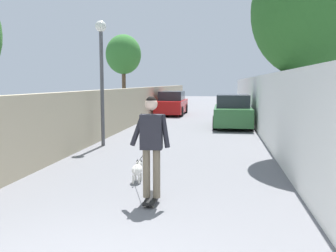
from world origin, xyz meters
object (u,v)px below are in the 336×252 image
(tree_left_near, at_px, (123,55))
(person_skateboarder, at_px, (151,139))
(skateboard, at_px, (152,198))
(dog, at_px, (137,169))
(lamp_post, at_px, (101,61))
(car_near, at_px, (233,112))
(tree_right_mid, at_px, (310,11))
(car_far, at_px, (172,104))

(tree_left_near, height_order, person_skateboarder, tree_left_near)
(skateboard, distance_m, dog, 1.38)
(skateboard, xyz_separation_m, person_skateboarder, (-0.00, 0.00, 1.07))
(lamp_post, height_order, dog, lamp_post)
(tree_left_near, distance_m, skateboard, 17.18)
(lamp_post, relative_size, skateboard, 5.08)
(tree_left_near, bearing_deg, car_near, -124.52)
(tree_left_near, height_order, dog, tree_left_near)
(tree_left_near, relative_size, person_skateboarder, 2.83)
(tree_left_near, bearing_deg, tree_right_mid, -143.64)
(tree_right_mid, distance_m, dog, 6.46)
(skateboard, bearing_deg, car_far, 6.93)
(lamp_post, distance_m, car_far, 12.39)
(tree_left_near, bearing_deg, car_far, -59.87)
(lamp_post, distance_m, car_near, 7.76)
(car_near, bearing_deg, car_far, 31.72)
(person_skateboarder, relative_size, car_far, 0.41)
(tree_right_mid, bearing_deg, car_near, 14.89)
(lamp_post, bearing_deg, dog, -152.50)
(lamp_post, height_order, car_far, lamp_post)
(tree_left_near, bearing_deg, skateboard, -162.85)
(person_skateboarder, relative_size, car_near, 0.43)
(skateboard, bearing_deg, car_near, -8.31)
(skateboard, relative_size, person_skateboarder, 0.45)
(person_skateboarder, distance_m, dog, 1.61)
(skateboard, xyz_separation_m, car_far, (17.65, 2.14, 0.65))
(person_skateboarder, bearing_deg, tree_left_near, 17.15)
(person_skateboarder, bearing_deg, car_near, -8.31)
(dog, distance_m, car_far, 16.48)
(person_skateboarder, height_order, car_far, person_skateboarder)
(tree_left_near, distance_m, lamp_post, 10.84)
(tree_left_near, xyz_separation_m, person_skateboarder, (-16.02, -4.94, -2.68))
(dog, height_order, car_near, car_near)
(tree_left_near, distance_m, dog, 15.81)
(person_skateboarder, height_order, car_near, person_skateboarder)
(lamp_post, bearing_deg, car_far, -2.82)
(tree_right_mid, height_order, lamp_post, tree_right_mid)
(tree_left_near, height_order, car_near, tree_left_near)
(tree_left_near, distance_m, car_far, 4.48)
(person_skateboarder, distance_m, car_near, 11.60)
(tree_left_near, xyz_separation_m, car_far, (1.62, -2.80, -3.10))
(lamp_post, xyz_separation_m, skateboard, (-5.45, -2.74, -2.76))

